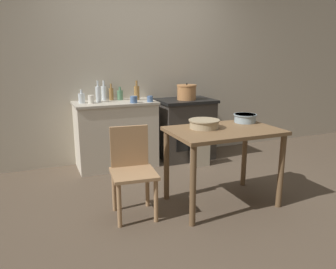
# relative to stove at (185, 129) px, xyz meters

# --- Properties ---
(ground_plane) EXTENTS (14.00, 14.00, 0.00)m
(ground_plane) POSITION_rel_stove_xyz_m (-0.58, -1.27, -0.43)
(ground_plane) COLOR brown
(wall_back) EXTENTS (8.00, 0.07, 2.55)m
(wall_back) POSITION_rel_stove_xyz_m (-0.58, 0.32, 0.84)
(wall_back) COLOR beige
(wall_back) RESTS_ON ground_plane
(counter_cabinet) EXTENTS (1.06, 0.56, 0.88)m
(counter_cabinet) POSITION_rel_stove_xyz_m (-1.01, 0.02, 0.01)
(counter_cabinet) COLOR beige
(counter_cabinet) RESTS_ON ground_plane
(stove) EXTENTS (0.78, 0.60, 0.86)m
(stove) POSITION_rel_stove_xyz_m (0.00, 0.00, 0.00)
(stove) COLOR #38332D
(stove) RESTS_ON ground_plane
(work_table) EXTENTS (1.06, 0.70, 0.77)m
(work_table) POSITION_rel_stove_xyz_m (-0.31, -1.51, 0.22)
(work_table) COLOR brown
(work_table) RESTS_ON ground_plane
(chair) EXTENTS (0.44, 0.44, 0.83)m
(chair) POSITION_rel_stove_xyz_m (-1.20, -1.38, 0.02)
(chair) COLOR #A87F56
(chair) RESTS_ON ground_plane
(flour_sack) EXTENTS (0.22, 0.16, 0.40)m
(flour_sack) POSITION_rel_stove_xyz_m (0.04, -0.40, -0.23)
(flour_sack) COLOR beige
(flour_sack) RESTS_ON ground_plane
(stock_pot) EXTENTS (0.27, 0.27, 0.23)m
(stock_pot) POSITION_rel_stove_xyz_m (-0.01, -0.05, 0.53)
(stock_pot) COLOR #B77A47
(stock_pot) RESTS_ON stove
(mixing_bowl_large) EXTENTS (0.24, 0.24, 0.09)m
(mixing_bowl_large) POSITION_rel_stove_xyz_m (0.07, -1.33, 0.39)
(mixing_bowl_large) COLOR #93A8B2
(mixing_bowl_large) RESTS_ON work_table
(mixing_bowl_small) EXTENTS (0.31, 0.31, 0.08)m
(mixing_bowl_small) POSITION_rel_stove_xyz_m (-0.47, -1.40, 0.39)
(mixing_bowl_small) COLOR tan
(mixing_bowl_small) RESTS_ON work_table
(bottle_far_left) EXTENTS (0.07, 0.07, 0.28)m
(bottle_far_left) POSITION_rel_stove_xyz_m (-1.21, 0.07, 0.55)
(bottle_far_left) COLOR silver
(bottle_far_left) RESTS_ON counter_cabinet
(bottle_left) EXTENTS (0.06, 0.06, 0.22)m
(bottle_left) POSITION_rel_stove_xyz_m (-1.02, 0.18, 0.53)
(bottle_left) COLOR olive
(bottle_left) RESTS_ON counter_cabinet
(bottle_mid_left) EXTENTS (0.08, 0.08, 0.17)m
(bottle_mid_left) POSITION_rel_stove_xyz_m (-0.90, 0.17, 0.51)
(bottle_mid_left) COLOR #517F5B
(bottle_mid_left) RESTS_ON counter_cabinet
(bottle_center_left) EXTENTS (0.07, 0.07, 0.26)m
(bottle_center_left) POSITION_rel_stove_xyz_m (-0.69, 0.07, 0.55)
(bottle_center_left) COLOR olive
(bottle_center_left) RESTS_ON counter_cabinet
(bottle_center) EXTENTS (0.08, 0.08, 0.17)m
(bottle_center) POSITION_rel_stove_xyz_m (-1.43, 0.05, 0.51)
(bottle_center) COLOR silver
(bottle_center) RESTS_ON counter_cabinet
(bottle_center_right) EXTENTS (0.07, 0.07, 0.26)m
(bottle_center_right) POSITION_rel_stove_xyz_m (-1.11, 0.21, 0.55)
(bottle_center_right) COLOR silver
(bottle_center_right) RESTS_ON counter_cabinet
(cup_mid_right) EXTENTS (0.09, 0.09, 0.09)m
(cup_mid_right) POSITION_rel_stove_xyz_m (-0.81, -0.18, 0.49)
(cup_mid_right) COLOR #4C6B99
(cup_mid_right) RESTS_ON counter_cabinet
(cup_right) EXTENTS (0.08, 0.08, 0.10)m
(cup_right) POSITION_rel_stove_xyz_m (-1.32, -0.01, 0.50)
(cup_right) COLOR silver
(cup_right) RESTS_ON counter_cabinet
(cup_far_right) EXTENTS (0.08, 0.08, 0.08)m
(cup_far_right) POSITION_rel_stove_xyz_m (-0.59, -0.17, 0.48)
(cup_far_right) COLOR #4C6B99
(cup_far_right) RESTS_ON counter_cabinet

